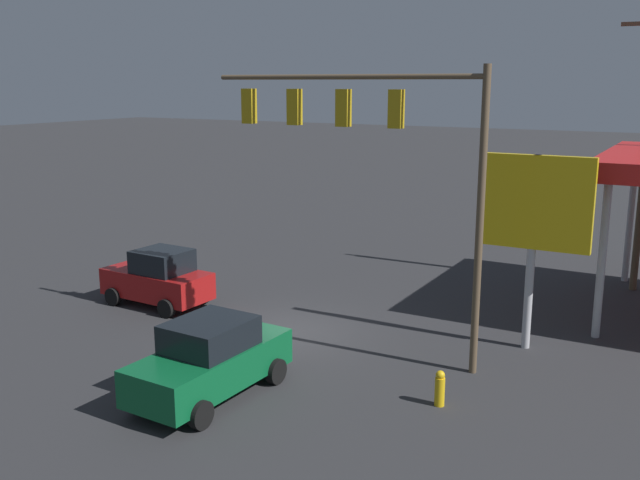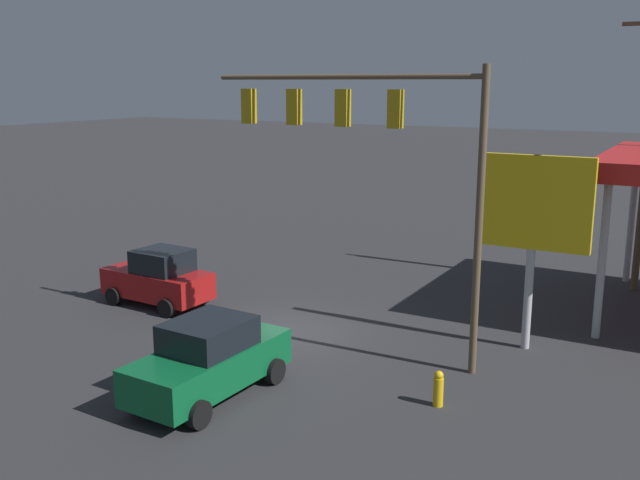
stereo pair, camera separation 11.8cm
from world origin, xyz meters
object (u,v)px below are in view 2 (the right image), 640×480
object	(u,v)px
fire_hydrant	(438,388)
hatchback_crossing	(159,278)
price_sign	(534,210)
traffic_signal_assembly	(370,138)
sedan_far	(209,359)

from	to	relation	value
fire_hydrant	hatchback_crossing	bearing A→B (deg)	-13.75
price_sign	fire_hydrant	bearing A→B (deg)	79.95
traffic_signal_assembly	sedan_far	xyz separation A→B (m)	(2.04, 4.56, -5.10)
traffic_signal_assembly	hatchback_crossing	distance (m)	9.59
price_sign	sedan_far	world-z (taller)	price_sign
traffic_signal_assembly	price_sign	world-z (taller)	traffic_signal_assembly
price_sign	hatchback_crossing	xyz separation A→B (m)	(11.98, 2.11, -3.11)
price_sign	traffic_signal_assembly	bearing A→B (deg)	32.76
fire_hydrant	price_sign	bearing A→B (deg)	-100.05
hatchback_crossing	fire_hydrant	size ratio (longest dim) A/B	4.40
sedan_far	fire_hydrant	world-z (taller)	sedan_far
price_sign	hatchback_crossing	distance (m)	12.56
sedan_far	traffic_signal_assembly	bearing A→B (deg)	158.56
traffic_signal_assembly	sedan_far	bearing A→B (deg)	65.86
traffic_signal_assembly	hatchback_crossing	xyz separation A→B (m)	(8.12, -0.38, -5.10)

